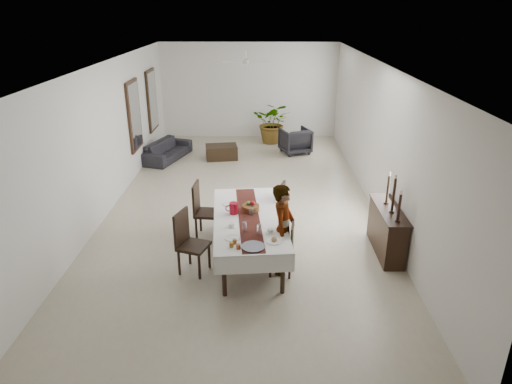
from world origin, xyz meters
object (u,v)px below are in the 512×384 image
(dining_table_top, at_px, (249,219))
(sofa, at_px, (167,150))
(woman, at_px, (283,229))
(sideboard_body, at_px, (387,231))
(red_pitcher, at_px, (234,208))

(dining_table_top, height_order, sofa, dining_table_top)
(dining_table_top, distance_m, woman, 0.77)
(woman, height_order, sideboard_body, woman)
(sideboard_body, xyz_separation_m, sofa, (-5.18, 5.53, -0.15))
(woman, relative_size, sofa, 0.85)
(sideboard_body, bearing_deg, woman, -160.68)
(red_pitcher, xyz_separation_m, sideboard_body, (2.85, 0.07, -0.48))
(sideboard_body, relative_size, sofa, 0.75)
(red_pitcher, height_order, sideboard_body, red_pitcher)
(sideboard_body, bearing_deg, dining_table_top, -175.44)
(woman, relative_size, sideboard_body, 1.13)
(woman, distance_m, sofa, 7.02)
(woman, distance_m, sideboard_body, 2.12)
(dining_table_top, relative_size, woman, 1.57)
(sofa, bearing_deg, sideboard_body, -118.93)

